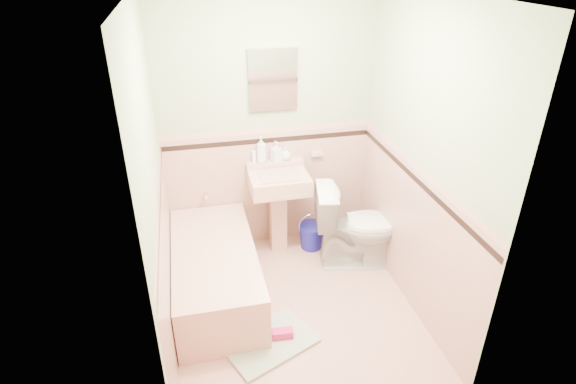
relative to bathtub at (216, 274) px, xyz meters
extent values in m
plane|color=#D39B8A|center=(0.63, -0.33, -0.23)|extent=(2.20, 2.20, 0.00)
plane|color=beige|center=(0.63, 0.77, 1.02)|extent=(2.50, 0.00, 2.50)
plane|color=beige|center=(0.63, -1.43, 1.02)|extent=(2.50, 0.00, 2.50)
plane|color=beige|center=(-0.37, -0.33, 1.02)|extent=(0.00, 2.50, 2.50)
plane|color=beige|center=(1.63, -0.33, 1.02)|extent=(0.00, 2.50, 2.50)
plane|color=#D5A08F|center=(0.63, 0.76, 0.38)|extent=(2.00, 0.00, 2.00)
plane|color=#D5A08F|center=(0.63, -1.42, 0.38)|extent=(2.00, 0.00, 2.00)
plane|color=#D5A08F|center=(-0.36, -0.33, 0.38)|extent=(0.00, 2.20, 2.20)
plane|color=#D5A08F|center=(1.62, -0.33, 0.38)|extent=(0.00, 2.20, 2.20)
plane|color=black|center=(0.63, 0.75, 0.90)|extent=(2.00, 0.00, 2.00)
plane|color=black|center=(0.63, -1.41, 0.90)|extent=(2.00, 0.00, 2.00)
plane|color=black|center=(-0.35, -0.33, 0.89)|extent=(0.00, 2.20, 2.20)
plane|color=black|center=(1.61, -0.33, 0.89)|extent=(0.00, 2.20, 2.20)
plane|color=tan|center=(0.63, 0.75, 0.99)|extent=(2.00, 0.00, 2.00)
plane|color=tan|center=(0.63, -1.41, 0.99)|extent=(2.00, 0.00, 2.00)
plane|color=tan|center=(-0.35, -0.33, 1.00)|extent=(0.00, 2.20, 2.20)
plane|color=tan|center=(1.61, -0.33, 1.00)|extent=(0.00, 2.20, 2.20)
cube|color=tan|center=(0.00, 0.00, 0.00)|extent=(0.70, 1.50, 0.45)
cylinder|color=silver|center=(0.00, 0.72, 0.41)|extent=(0.04, 0.12, 0.04)
cylinder|color=silver|center=(0.68, 0.67, 0.72)|extent=(0.02, 0.02, 0.10)
cube|color=white|center=(0.68, 0.74, 1.47)|extent=(0.44, 0.04, 0.55)
cube|color=tan|center=(1.10, 0.73, 0.72)|extent=(0.11, 0.06, 0.04)
imported|color=#B2B2B2|center=(0.55, 0.71, 0.83)|extent=(0.12, 0.12, 0.26)
imported|color=#B2B2B2|center=(0.70, 0.71, 0.80)|extent=(0.12, 0.12, 0.20)
imported|color=#B2B2B2|center=(0.79, 0.71, 0.76)|extent=(0.13, 0.13, 0.13)
cylinder|color=white|center=(0.48, 0.71, 0.76)|extent=(0.04, 0.04, 0.12)
imported|color=white|center=(1.37, 0.19, 0.19)|extent=(0.88, 0.61, 0.82)
cube|color=gray|center=(0.34, -0.68, -0.21)|extent=(0.80, 0.69, 0.03)
cube|color=#BF1E59|center=(0.45, -0.66, -0.16)|extent=(0.17, 0.09, 0.07)
camera|label=1|loc=(-0.10, -3.29, 2.54)|focal=29.01mm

